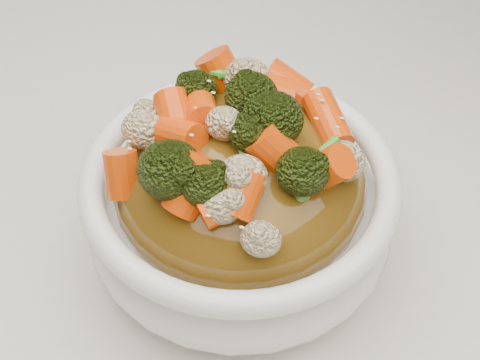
% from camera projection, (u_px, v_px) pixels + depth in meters
% --- Properties ---
extents(tablecloth, '(1.20, 0.80, 0.04)m').
position_uv_depth(tablecloth, '(202.00, 216.00, 0.54)').
color(tablecloth, silver).
rests_on(tablecloth, dining_table).
extents(bowl, '(0.23, 0.23, 0.08)m').
position_uv_depth(bowl, '(240.00, 211.00, 0.47)').
color(bowl, white).
rests_on(bowl, tablecloth).
extents(sauce_base, '(0.18, 0.18, 0.08)m').
position_uv_depth(sauce_base, '(240.00, 183.00, 0.45)').
color(sauce_base, '#5C3E0F').
rests_on(sauce_base, bowl).
extents(carrots, '(0.18, 0.18, 0.04)m').
position_uv_depth(carrots, '(240.00, 115.00, 0.41)').
color(carrots, '#E54907').
rests_on(carrots, sauce_base).
extents(broccoli, '(0.18, 0.18, 0.04)m').
position_uv_depth(broccoli, '(240.00, 117.00, 0.41)').
color(broccoli, black).
rests_on(broccoli, sauce_base).
extents(cauliflower, '(0.18, 0.18, 0.03)m').
position_uv_depth(cauliflower, '(240.00, 119.00, 0.41)').
color(cauliflower, beige).
rests_on(cauliflower, sauce_base).
extents(scallions, '(0.14, 0.14, 0.02)m').
position_uv_depth(scallions, '(240.00, 114.00, 0.41)').
color(scallions, '#3F9622').
rests_on(scallions, sauce_base).
extents(sesame_seeds, '(0.16, 0.16, 0.01)m').
position_uv_depth(sesame_seeds, '(240.00, 114.00, 0.41)').
color(sesame_seeds, beige).
rests_on(sesame_seeds, sauce_base).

